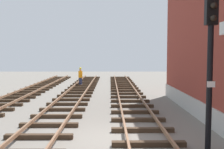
% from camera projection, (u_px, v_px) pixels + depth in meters
% --- Properties ---
extents(ground_plane, '(80.00, 80.00, 0.00)m').
position_uv_depth(ground_plane, '(112.00, 139.00, 9.89)').
color(ground_plane, slate).
extents(track_near_building, '(2.50, 54.00, 0.32)m').
position_uv_depth(track_near_building, '(145.00, 135.00, 9.89)').
color(track_near_building, '#38281C').
rests_on(track_near_building, ground).
extents(track_centre, '(2.50, 54.00, 0.32)m').
position_uv_depth(track_centre, '(39.00, 136.00, 9.86)').
color(track_centre, '#38281C').
rests_on(track_centre, ground).
extents(signal_mast, '(0.36, 0.40, 5.08)m').
position_uv_depth(signal_mast, '(211.00, 51.00, 8.21)').
color(signal_mast, black).
rests_on(signal_mast, ground).
extents(track_worker_foreground, '(0.40, 0.40, 1.87)m').
position_uv_depth(track_worker_foreground, '(80.00, 77.00, 26.43)').
color(track_worker_foreground, '#262D4C').
rests_on(track_worker_foreground, ground).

